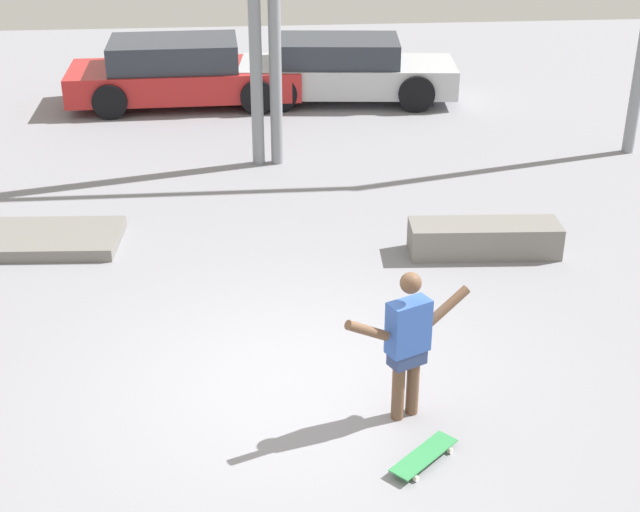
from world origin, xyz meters
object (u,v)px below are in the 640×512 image
at_px(skateboarder, 408,340).
at_px(grind_box, 484,238).
at_px(parked_car_red, 181,72).
at_px(parked_car_silver, 345,70).
at_px(skateboard, 424,456).

relative_size(skateboarder, grind_box, 0.78).
distance_m(parked_car_red, parked_car_silver, 3.30).
bearing_deg(parked_car_silver, skateboarder, -87.81).
relative_size(skateboard, parked_car_red, 0.15).
bearing_deg(skateboarder, parked_car_silver, 61.08).
relative_size(skateboarder, skateboard, 2.18).
xyz_separation_m(skateboard, parked_car_silver, (0.65, 11.62, 0.56)).
height_order(skateboarder, skateboard, skateboarder).
bearing_deg(parked_car_silver, parked_car_red, -174.74).
height_order(skateboard, parked_car_red, parked_car_red).
xyz_separation_m(skateboarder, skateboard, (0.05, -0.70, -0.77)).
relative_size(skateboarder, parked_car_silver, 0.34).
bearing_deg(grind_box, skateboard, -111.27).
distance_m(skateboard, grind_box, 4.46).
height_order(skateboarder, parked_car_silver, skateboarder).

